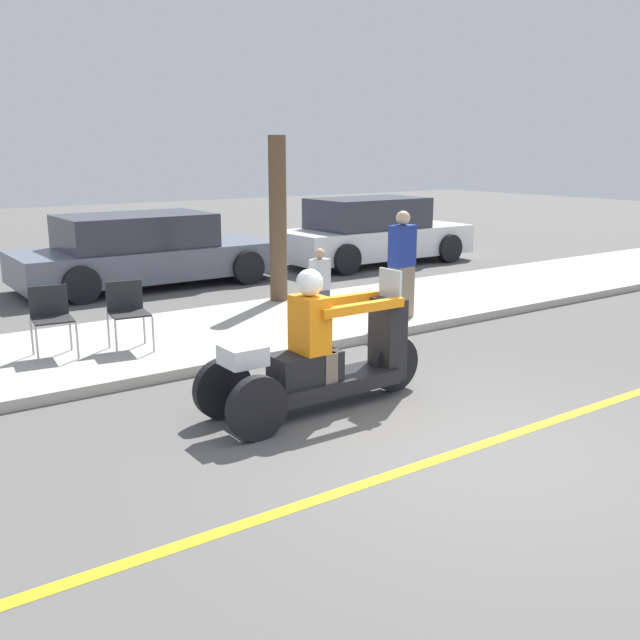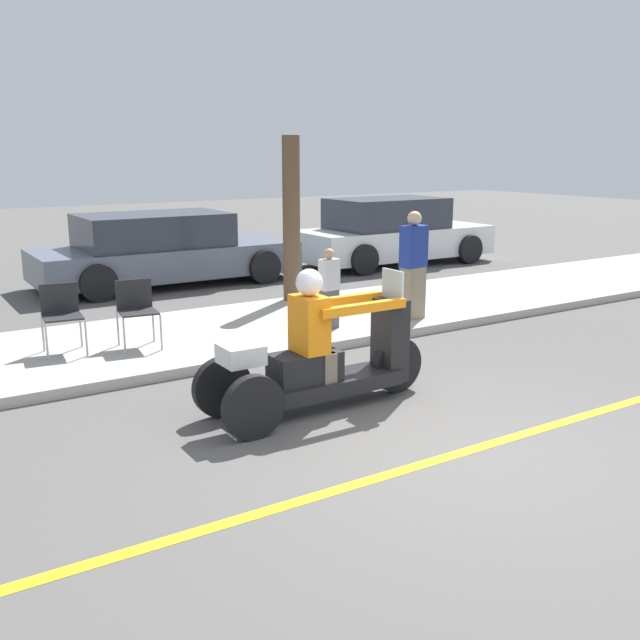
{
  "view_description": "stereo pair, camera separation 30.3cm",
  "coord_description": "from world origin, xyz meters",
  "px_view_note": "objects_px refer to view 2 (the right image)",
  "views": [
    {
      "loc": [
        -4.26,
        -3.91,
        2.49
      ],
      "look_at": [
        -0.43,
        1.55,
        0.9
      ],
      "focal_mm": 40.0,
      "sensor_mm": 36.0,
      "label": 1
    },
    {
      "loc": [
        -4.01,
        -4.08,
        2.49
      ],
      "look_at": [
        -0.43,
        1.55,
        0.9
      ],
      "focal_mm": 40.0,
      "sensor_mm": 36.0,
      "label": 2
    }
  ],
  "objects_px": {
    "folding_chair_set_back": "(61,311)",
    "tree_trunk": "(291,219)",
    "motorcycle_trike": "(320,360)",
    "spectator_by_tree": "(329,290)",
    "folding_chair_curbside": "(136,306)",
    "parked_car_lot_right": "(163,251)",
    "parked_car_lot_center": "(392,233)",
    "spectator_near_curb": "(413,267)"
  },
  "relations": [
    {
      "from": "folding_chair_curbside",
      "to": "tree_trunk",
      "type": "distance_m",
      "value": 3.45
    },
    {
      "from": "spectator_near_curb",
      "to": "parked_car_lot_center",
      "type": "xyz_separation_m",
      "value": [
        3.38,
        4.79,
        -0.17
      ]
    },
    {
      "from": "spectator_near_curb",
      "to": "folding_chair_set_back",
      "type": "height_order",
      "value": "spectator_near_curb"
    },
    {
      "from": "motorcycle_trike",
      "to": "parked_car_lot_center",
      "type": "xyz_separation_m",
      "value": [
        6.32,
        6.95,
        0.2
      ]
    },
    {
      "from": "folding_chair_set_back",
      "to": "tree_trunk",
      "type": "height_order",
      "value": "tree_trunk"
    },
    {
      "from": "folding_chair_curbside",
      "to": "motorcycle_trike",
      "type": "bearing_deg",
      "value": -72.49
    },
    {
      "from": "motorcycle_trike",
      "to": "spectator_near_curb",
      "type": "xyz_separation_m",
      "value": [
        2.95,
        2.16,
        0.37
      ]
    },
    {
      "from": "motorcycle_trike",
      "to": "folding_chair_set_back",
      "type": "distance_m",
      "value": 3.51
    },
    {
      "from": "spectator_near_curb",
      "to": "parked_car_lot_center",
      "type": "relative_size",
      "value": 0.34
    },
    {
      "from": "folding_chair_curbside",
      "to": "folding_chair_set_back",
      "type": "bearing_deg",
      "value": 165.21
    },
    {
      "from": "parked_car_lot_center",
      "to": "motorcycle_trike",
      "type": "bearing_deg",
      "value": -132.3
    },
    {
      "from": "motorcycle_trike",
      "to": "spectator_by_tree",
      "type": "relative_size",
      "value": 2.23
    },
    {
      "from": "spectator_by_tree",
      "to": "folding_chair_curbside",
      "type": "relative_size",
      "value": 1.34
    },
    {
      "from": "parked_car_lot_right",
      "to": "spectator_by_tree",
      "type": "bearing_deg",
      "value": -84.09
    },
    {
      "from": "spectator_near_curb",
      "to": "tree_trunk",
      "type": "bearing_deg",
      "value": 110.97
    },
    {
      "from": "parked_car_lot_right",
      "to": "parked_car_lot_center",
      "type": "bearing_deg",
      "value": -3.75
    },
    {
      "from": "motorcycle_trike",
      "to": "parked_car_lot_right",
      "type": "relative_size",
      "value": 0.5
    },
    {
      "from": "folding_chair_curbside",
      "to": "tree_trunk",
      "type": "bearing_deg",
      "value": 24.8
    },
    {
      "from": "spectator_near_curb",
      "to": "parked_car_lot_right",
      "type": "relative_size",
      "value": 0.32
    },
    {
      "from": "folding_chair_curbside",
      "to": "parked_car_lot_right",
      "type": "height_order",
      "value": "parked_car_lot_right"
    },
    {
      "from": "motorcycle_trike",
      "to": "spectator_by_tree",
      "type": "distance_m",
      "value": 2.82
    },
    {
      "from": "folding_chair_curbside",
      "to": "parked_car_lot_right",
      "type": "distance_m",
      "value": 4.88
    },
    {
      "from": "motorcycle_trike",
      "to": "tree_trunk",
      "type": "xyz_separation_m",
      "value": [
        2.15,
        4.23,
        0.92
      ]
    },
    {
      "from": "parked_car_lot_right",
      "to": "parked_car_lot_center",
      "type": "distance_m",
      "value": 5.23
    },
    {
      "from": "parked_car_lot_right",
      "to": "motorcycle_trike",
      "type": "bearing_deg",
      "value": -98.57
    },
    {
      "from": "folding_chair_curbside",
      "to": "spectator_near_curb",
      "type": "bearing_deg",
      "value": -9.93
    },
    {
      "from": "motorcycle_trike",
      "to": "spectator_by_tree",
      "type": "bearing_deg",
      "value": 55.06
    },
    {
      "from": "folding_chair_curbside",
      "to": "parked_car_lot_center",
      "type": "height_order",
      "value": "parked_car_lot_center"
    },
    {
      "from": "folding_chair_set_back",
      "to": "spectator_near_curb",
      "type": "bearing_deg",
      "value": -10.82
    },
    {
      "from": "spectator_by_tree",
      "to": "folding_chair_set_back",
      "type": "relative_size",
      "value": 1.34
    },
    {
      "from": "folding_chair_set_back",
      "to": "folding_chair_curbside",
      "type": "xyz_separation_m",
      "value": [
        0.84,
        -0.22,
        0.0
      ]
    },
    {
      "from": "folding_chair_curbside",
      "to": "parked_car_lot_center",
      "type": "bearing_deg",
      "value": 29.72
    },
    {
      "from": "parked_car_lot_center",
      "to": "spectator_by_tree",
      "type": "bearing_deg",
      "value": -135.44
    },
    {
      "from": "folding_chair_set_back",
      "to": "parked_car_lot_right",
      "type": "relative_size",
      "value": 0.17
    },
    {
      "from": "folding_chair_set_back",
      "to": "folding_chair_curbside",
      "type": "relative_size",
      "value": 1.0
    },
    {
      "from": "motorcycle_trike",
      "to": "folding_chair_set_back",
      "type": "height_order",
      "value": "motorcycle_trike"
    },
    {
      "from": "spectator_by_tree",
      "to": "folding_chair_curbside",
      "type": "xyz_separation_m",
      "value": [
        -2.51,
        0.52,
        -0.03
      ]
    },
    {
      "from": "motorcycle_trike",
      "to": "folding_chair_curbside",
      "type": "bearing_deg",
      "value": 107.51
    },
    {
      "from": "spectator_by_tree",
      "to": "parked_car_lot_right",
      "type": "bearing_deg",
      "value": 95.91
    },
    {
      "from": "motorcycle_trike",
      "to": "folding_chair_curbside",
      "type": "distance_m",
      "value": 2.97
    },
    {
      "from": "spectator_near_curb",
      "to": "parked_car_lot_right",
      "type": "xyz_separation_m",
      "value": [
        -1.85,
        5.13,
        -0.22
      ]
    },
    {
      "from": "folding_chair_set_back",
      "to": "parked_car_lot_right",
      "type": "bearing_deg",
      "value": 56.21
    }
  ]
}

